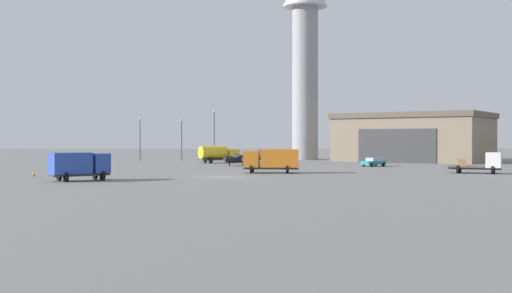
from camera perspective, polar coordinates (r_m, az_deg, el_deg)
name	(u,v)px	position (r m, az deg, el deg)	size (l,w,h in m)	color
ground_plane	(223,177)	(69.50, -3.00, -2.83)	(400.00, 400.00, 0.00)	slate
control_tower	(306,60)	(130.45, 4.57, 7.93)	(8.94, 8.94, 40.33)	gray
hangar	(414,137)	(122.57, 14.25, 0.82)	(32.65, 30.24, 9.11)	#7A6B56
airplane_black	(243,158)	(99.33, -1.16, -1.07)	(6.83, 8.73, 2.56)	black
truck_flatbed_white	(484,163)	(81.75, 20.15, -1.45)	(6.69, 4.93, 2.61)	#38383D
truck_box_blue	(79,165)	(65.99, -15.84, -1.60)	(6.07, 5.28, 2.88)	#38383D
truck_box_orange	(272,160)	(77.86, 1.51, -1.20)	(7.01, 3.67, 2.97)	#38383D
truck_fuel_tanker_yellow	(218,154)	(110.76, -3.46, -0.65)	(7.32, 5.66, 3.04)	#38383D
car_teal	(374,162)	(98.00, 10.76, -1.38)	(4.27, 3.88, 1.37)	teal
light_post_west	(182,136)	(122.31, -6.76, 0.99)	(0.44, 0.44, 8.16)	#38383D
light_post_east	(215,131)	(122.30, -3.79, 1.44)	(0.44, 0.44, 9.98)	#38383D
light_post_north	(141,135)	(124.52, -10.50, 1.07)	(0.44, 0.44, 8.56)	#38383D
traffic_cone_near_left	(34,174)	(76.15, -19.62, -2.35)	(0.36, 0.36, 0.56)	black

